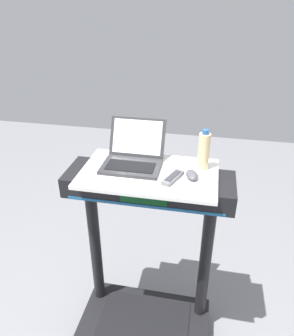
{
  "coord_description": "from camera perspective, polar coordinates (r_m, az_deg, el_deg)",
  "views": [
    {
      "loc": [
        0.28,
        -0.75,
        1.99
      ],
      "look_at": [
        0.0,
        0.65,
        1.21
      ],
      "focal_mm": 34.71,
      "sensor_mm": 36.0,
      "label": 1
    }
  ],
  "objects": [
    {
      "name": "tv_remote",
      "position": [
        1.63,
        4.58,
        -1.68
      ],
      "size": [
        0.1,
        0.17,
        0.02
      ],
      "color": "slate",
      "rests_on": "desk_board"
    },
    {
      "name": "desk_board",
      "position": [
        1.7,
        0.33,
        -0.98
      ],
      "size": [
        0.71,
        0.43,
        0.02
      ],
      "primitive_type": "cube",
      "color": "white",
      "rests_on": "treadmill_base"
    },
    {
      "name": "water_bottle",
      "position": [
        1.72,
        9.94,
        3.0
      ],
      "size": [
        0.06,
        0.06,
        0.22
      ],
      "color": "beige",
      "rests_on": "desk_board"
    },
    {
      "name": "laptop",
      "position": [
        1.76,
        -2.43,
        2.05
      ],
      "size": [
        0.31,
        0.31,
        0.21
      ],
      "rotation": [
        0.0,
        0.0,
        0.04
      ],
      "color": "#2D2D30",
      "rests_on": "desk_board"
    },
    {
      "name": "computer_mouse",
      "position": [
        1.65,
        7.9,
        -1.19
      ],
      "size": [
        0.09,
        0.11,
        0.03
      ],
      "primitive_type": "ellipsoid",
      "rotation": [
        0.0,
        0.0,
        0.31
      ],
      "color": "#4C4C51",
      "rests_on": "desk_board"
    }
  ]
}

